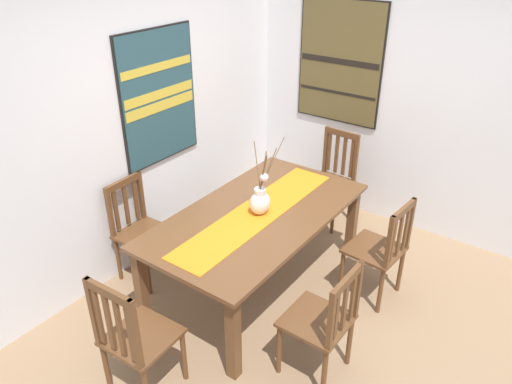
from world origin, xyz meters
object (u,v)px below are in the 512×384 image
object	(u,v)px
chair_0	(140,229)
chair_3	(134,337)
centerpiece_vase	(260,200)
painting_on_side_wall	(340,63)
chair_4	(332,177)
chair_1	(324,320)
painting_on_back_wall	(159,97)
dining_table	(257,222)
chair_2	(381,249)

from	to	relation	value
chair_0	chair_3	size ratio (longest dim) A/B	0.95
centerpiece_vase	painting_on_side_wall	distance (m)	1.88
chair_4	painting_on_side_wall	size ratio (longest dim) A/B	0.79
chair_1	painting_on_side_wall	distance (m)	2.75
chair_1	chair_3	size ratio (longest dim) A/B	0.93
chair_4	painting_on_back_wall	size ratio (longest dim) A/B	0.83
chair_4	painting_on_side_wall	distance (m)	1.16
dining_table	chair_3	size ratio (longest dim) A/B	2.01
centerpiece_vase	chair_2	world-z (taller)	centerpiece_vase
chair_3	painting_on_side_wall	size ratio (longest dim) A/B	0.79
chair_0	painting_on_back_wall	bearing A→B (deg)	19.20
painting_on_back_wall	painting_on_side_wall	bearing A→B (deg)	-28.35
chair_3	chair_2	bearing A→B (deg)	-25.26
painting_on_back_wall	chair_3	bearing A→B (deg)	-141.95
painting_on_back_wall	chair_4	bearing A→B (deg)	-39.77
chair_1	painting_on_back_wall	distance (m)	2.34
chair_3	chair_4	distance (m)	2.75
dining_table	chair_4	distance (m)	1.39
chair_3	painting_on_side_wall	bearing A→B (deg)	4.38
chair_0	chair_2	distance (m)	2.05
dining_table	chair_3	world-z (taller)	chair_3
chair_0	chair_1	size ratio (longest dim) A/B	1.01
chair_2	chair_4	bearing A→B (deg)	45.74
dining_table	chair_3	bearing A→B (deg)	-178.99
centerpiece_vase	chair_0	bearing A→B (deg)	116.63
dining_table	chair_3	xyz separation A→B (m)	(-1.37, -0.02, -0.15)
dining_table	chair_0	xyz separation A→B (m)	(-0.47, 0.92, -0.17)
chair_0	painting_on_back_wall	xyz separation A→B (m)	(0.54, 0.19, 1.01)
painting_on_back_wall	chair_0	bearing A→B (deg)	-160.80
centerpiece_vase	chair_1	size ratio (longest dim) A/B	0.71
chair_0	chair_4	xyz separation A→B (m)	(1.84, -0.90, 0.02)
dining_table	chair_4	bearing A→B (deg)	0.89
chair_2	chair_4	size ratio (longest dim) A/B	0.95
chair_0	chair_1	xyz separation A→B (m)	(-0.05, -1.84, -0.00)
painting_on_side_wall	chair_2	bearing A→B (deg)	-138.31
chair_1	painting_on_side_wall	world-z (taller)	painting_on_side_wall
chair_3	chair_4	xyz separation A→B (m)	(2.75, 0.05, -0.00)
chair_0	painting_on_side_wall	size ratio (longest dim) A/B	0.75
centerpiece_vase	chair_1	distance (m)	1.11
chair_3	painting_on_back_wall	size ratio (longest dim) A/B	0.84
chair_2	chair_3	size ratio (longest dim) A/B	0.94
centerpiece_vase	chair_1	xyz separation A→B (m)	(-0.52, -0.89, -0.38)
chair_0	chair_4	size ratio (longest dim) A/B	0.95
chair_0	chair_4	bearing A→B (deg)	-25.99
chair_4	painting_on_back_wall	bearing A→B (deg)	140.23
chair_0	chair_4	distance (m)	2.05
chair_0	painting_on_side_wall	xyz separation A→B (m)	(2.20, -0.71, 1.11)
chair_3	chair_4	size ratio (longest dim) A/B	1.01
chair_4	centerpiece_vase	bearing A→B (deg)	-178.06
dining_table	chair_1	size ratio (longest dim) A/B	2.16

